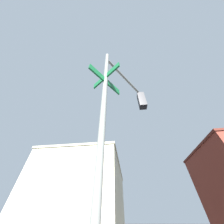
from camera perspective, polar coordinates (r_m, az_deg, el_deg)
traffic_signal_near at (r=3.59m, az=7.53°, el=5.96°), size 1.82×2.32×5.83m
building_stucco at (r=30.91m, az=-11.82°, el=-35.10°), size 14.43×25.11×10.67m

